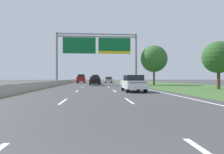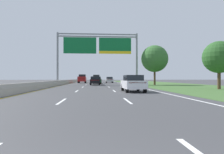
{
  "view_description": "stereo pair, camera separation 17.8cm",
  "coord_description": "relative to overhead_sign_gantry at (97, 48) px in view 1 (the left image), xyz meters",
  "views": [
    {
      "loc": [
        -0.09,
        -1.34,
        1.31
      ],
      "look_at": [
        1.83,
        22.18,
        1.4
      ],
      "focal_mm": 33.6,
      "sensor_mm": 36.0,
      "label": 1
    },
    {
      "loc": [
        0.09,
        -1.36,
        1.31
      ],
      "look_at": [
        1.83,
        22.18,
        1.4
      ],
      "focal_mm": 33.6,
      "sensor_mm": 36.0,
      "label": 2
    }
  ],
  "objects": [
    {
      "name": "median_barrier_concrete",
      "position": [
        -6.9,
        -2.57,
        -6.52
      ],
      "size": [
        0.6,
        110.0,
        0.85
      ],
      "color": "#A8A399",
      "rests_on": "ground"
    },
    {
      "name": "grass_verge_right",
      "position": [
        13.65,
        -2.57,
        -6.86
      ],
      "size": [
        14.0,
        110.0,
        0.02
      ],
      "primitive_type": "cube",
      "color": "#3D602D",
      "rests_on": "ground"
    },
    {
      "name": "roadside_tree_near",
      "position": [
        13.79,
        -15.94,
        -3.2
      ],
      "size": [
        3.67,
        3.67,
        5.52
      ],
      "color": "#4C3823",
      "rests_on": "ground"
    },
    {
      "name": "car_white_right_lane_sedan",
      "position": [
        3.25,
        -19.25,
        -6.05
      ],
      "size": [
        1.85,
        4.41,
        1.57
      ],
      "rotation": [
        0.0,
        0.0,
        1.58
      ],
      "color": "silver",
      "rests_on": "ground"
    },
    {
      "name": "roadside_tree_mid",
      "position": [
        10.42,
        -1.24,
        -2.05
      ],
      "size": [
        4.91,
        4.91,
        7.28
      ],
      "color": "#4C3823",
      "rests_on": "ground"
    },
    {
      "name": "lane_striping",
      "position": [
        -0.3,
        -3.03,
        -6.87
      ],
      "size": [
        11.96,
        106.0,
        0.01
      ],
      "color": "white",
      "rests_on": "ground"
    },
    {
      "name": "overhead_sign_gantry",
      "position": [
        0.0,
        0.0,
        0.0
      ],
      "size": [
        15.06,
        0.42,
        9.68
      ],
      "color": "gray",
      "rests_on": "ground"
    },
    {
      "name": "ground_plane",
      "position": [
        -0.3,
        -2.57,
        -6.87
      ],
      "size": [
        220.0,
        220.0,
        0.0
      ],
      "primitive_type": "plane",
      "color": "#3D3D3F"
    },
    {
      "name": "car_darkgreen_centre_lane_sedan",
      "position": [
        -0.12,
        7.33,
        -6.05
      ],
      "size": [
        1.95,
        4.45,
        1.57
      ],
      "rotation": [
        0.0,
        0.0,
        1.6
      ],
      "color": "#193D23",
      "rests_on": "ground"
    },
    {
      "name": "car_gold_centre_lane_suv",
      "position": [
        -0.27,
        17.03,
        -5.77
      ],
      "size": [
        1.93,
        4.71,
        2.11
      ],
      "rotation": [
        0.0,
        0.0,
        1.58
      ],
      "color": "#A38438",
      "rests_on": "ground"
    },
    {
      "name": "car_black_centre_lane_sedan",
      "position": [
        -0.47,
        -0.03,
        -6.05
      ],
      "size": [
        1.84,
        4.41,
        1.57
      ],
      "rotation": [
        0.0,
        0.0,
        1.57
      ],
      "color": "black",
      "rests_on": "ground"
    },
    {
      "name": "pickup_truck_red",
      "position": [
        -3.89,
        15.14,
        -5.8
      ],
      "size": [
        2.06,
        5.42,
        2.2
      ],
      "rotation": [
        0.0,
        0.0,
        1.58
      ],
      "color": "maroon",
      "rests_on": "ground"
    },
    {
      "name": "car_silver_right_lane_sedan",
      "position": [
        3.24,
        17.02,
        -6.05
      ],
      "size": [
        1.84,
        4.41,
        1.57
      ],
      "rotation": [
        0.0,
        0.0,
        1.57
      ],
      "color": "#B2B5BA",
      "rests_on": "ground"
    }
  ]
}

